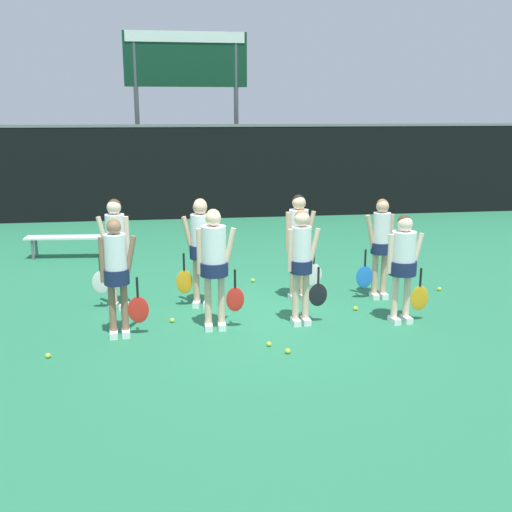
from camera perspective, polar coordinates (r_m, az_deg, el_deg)
ground_plane at (r=9.43m, az=-0.03°, el=-5.52°), size 140.00×140.00×0.00m
fence_windscreen at (r=17.55m, az=-4.00°, el=8.03°), size 60.00×0.08×2.72m
scoreboard at (r=18.95m, az=-6.67°, el=16.89°), size 3.68×0.15×5.38m
bench_courtside at (r=13.46m, az=-17.31°, el=1.53°), size 1.88×0.51×0.47m
player_0 at (r=8.47m, az=-13.12°, el=-1.20°), size 0.64×0.35×1.68m
player_1 at (r=8.53m, az=-3.99°, el=-0.21°), size 0.67×0.40×1.76m
player_2 at (r=8.75m, az=4.38°, el=-0.12°), size 0.61×0.33×1.72m
player_3 at (r=9.07m, az=13.86°, el=-0.31°), size 0.69×0.41×1.63m
player_4 at (r=9.66m, az=-13.23°, el=1.07°), size 0.63×0.35×1.77m
player_5 at (r=9.56m, az=-5.32°, el=1.24°), size 0.63×0.36×1.76m
player_6 at (r=9.89m, az=4.10°, el=1.73°), size 0.65×0.36×1.77m
player_7 at (r=10.18m, az=11.77°, el=1.41°), size 0.62×0.33×1.69m
tennis_ball_0 at (r=8.26m, az=-19.19°, el=-8.95°), size 0.07×0.07×0.07m
tennis_ball_1 at (r=11.11m, az=-0.29°, el=-2.33°), size 0.07×0.07×0.07m
tennis_ball_2 at (r=9.14m, az=-7.99°, el=-6.08°), size 0.07×0.07×0.07m
tennis_ball_3 at (r=11.06m, az=3.88°, el=-2.44°), size 0.07×0.07×0.07m
tennis_ball_4 at (r=10.47m, az=15.61°, el=-3.88°), size 0.07×0.07×0.07m
tennis_ball_5 at (r=8.18m, az=1.25°, el=-8.38°), size 0.06×0.06×0.06m
tennis_ball_6 at (r=7.96m, az=3.05°, el=-9.03°), size 0.07×0.07×0.07m
tennis_ball_7 at (r=9.70m, az=9.46°, el=-4.94°), size 0.07×0.07×0.07m
tennis_ball_8 at (r=11.07m, az=17.07°, el=-3.02°), size 0.07×0.07×0.07m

